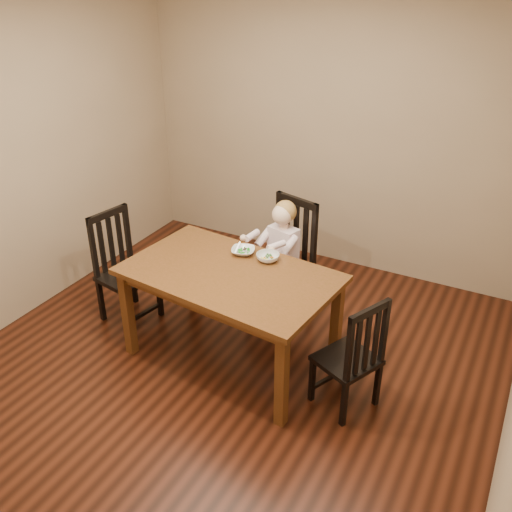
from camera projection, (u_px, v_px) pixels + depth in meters
The scene contains 9 objects.
room at pixel (229, 207), 3.91m from camera, with size 4.01×4.01×2.71m.
dining_table at pixel (230, 283), 4.29m from camera, with size 1.66×1.10×0.79m.
chair_child at pixel (285, 261), 4.98m from camera, with size 0.56×0.54×1.06m.
chair_left at pixel (123, 269), 4.92m from camera, with size 0.48×0.49×0.99m.
chair_right at pixel (352, 357), 3.92m from camera, with size 0.50×0.51×0.90m.
toddler at pixel (282, 248), 4.87m from camera, with size 0.33×0.41×0.57m, color white, non-canonical shape.
bowl_peas at pixel (243, 251), 4.49m from camera, with size 0.18×0.18×0.04m, color silver.
bowl_veg at pixel (268, 257), 4.39m from camera, with size 0.18×0.18×0.06m, color silver.
fork at pixel (237, 248), 4.49m from camera, with size 0.03×0.12×0.05m.
Camera 1 is at (1.85, -3.10, 2.91)m, focal length 40.00 mm.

